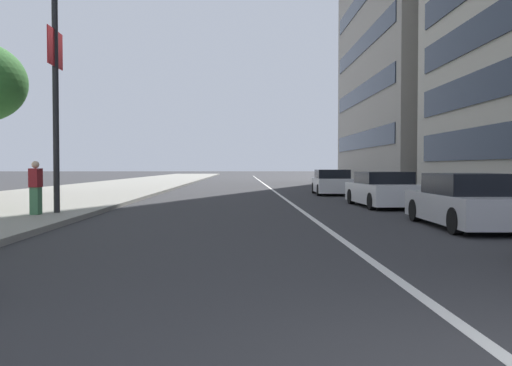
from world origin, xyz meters
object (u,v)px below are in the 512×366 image
at_px(car_approaching_light, 466,202).
at_px(street_lamp_with_banners, 66,47).
at_px(car_far_down_avenue, 383,190).
at_px(car_mid_block_traffic, 332,183).
at_px(pedestrian_on_plaza, 36,188).

relative_size(car_approaching_light, street_lamp_with_banners, 0.55).
bearing_deg(car_approaching_light, car_far_down_avenue, 2.87).
bearing_deg(car_far_down_avenue, car_approaching_light, 179.92).
distance_m(car_far_down_avenue, car_mid_block_traffic, 9.08).
bearing_deg(pedestrian_on_plaza, car_approaching_light, -8.69).
bearing_deg(street_lamp_with_banners, car_far_down_avenue, -69.19).
xyz_separation_m(car_approaching_light, street_lamp_with_banners, (2.98, 10.88, 4.48)).
bearing_deg(car_far_down_avenue, pedestrian_on_plaza, 110.63).
relative_size(car_approaching_light, car_far_down_avenue, 0.95).
xyz_separation_m(car_far_down_avenue, street_lamp_with_banners, (-4.06, 10.69, 4.48)).
height_order(car_far_down_avenue, car_mid_block_traffic, car_mid_block_traffic).
distance_m(car_far_down_avenue, street_lamp_with_banners, 12.28).
height_order(street_lamp_with_banners, pedestrian_on_plaza, street_lamp_with_banners).
bearing_deg(pedestrian_on_plaza, car_far_down_avenue, 25.10).
bearing_deg(car_mid_block_traffic, street_lamp_with_banners, 144.28).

